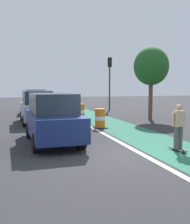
{
  "coord_description": "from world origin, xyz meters",
  "views": [
    {
      "loc": [
        -3.18,
        -8.22,
        2.32
      ],
      "look_at": [
        0.41,
        3.99,
        1.1
      ],
      "focal_mm": 42.93,
      "sensor_mm": 36.0,
      "label": 1
    }
  ],
  "objects_px": {
    "traffic_barrel_far": "(64,105)",
    "parked_suv_second": "(37,107)",
    "parked_suv_third": "(36,101)",
    "traffic_barrel_mid": "(81,112)",
    "street_tree_sidewalk": "(151,67)",
    "parked_suv_nearest": "(53,118)",
    "traffic_barrel_front": "(100,119)",
    "skateboarder_on_lane": "(179,126)",
    "traffic_barrel_back": "(69,107)",
    "traffic_light_corner": "(110,74)"
  },
  "relations": [
    {
      "from": "parked_suv_nearest",
      "to": "traffic_barrel_mid",
      "type": "xyz_separation_m",
      "value": [
        2.91,
        7.33,
        -0.5
      ]
    },
    {
      "from": "traffic_barrel_front",
      "to": "traffic_light_corner",
      "type": "xyz_separation_m",
      "value": [
        4.36,
        10.71,
        2.97
      ]
    },
    {
      "from": "parked_suv_third",
      "to": "traffic_barrel_mid",
      "type": "xyz_separation_m",
      "value": [
        2.67,
        -5.84,
        -0.5
      ]
    },
    {
      "from": "traffic_light_corner",
      "to": "parked_suv_third",
      "type": "bearing_deg",
      "value": -174.44
    },
    {
      "from": "skateboarder_on_lane",
      "to": "traffic_barrel_back",
      "type": "xyz_separation_m",
      "value": [
        -1.22,
        14.49,
        -0.38
      ]
    },
    {
      "from": "skateboarder_on_lane",
      "to": "parked_suv_nearest",
      "type": "distance_m",
      "value": 4.93
    },
    {
      "from": "parked_suv_nearest",
      "to": "traffic_barrel_front",
      "type": "height_order",
      "value": "parked_suv_nearest"
    },
    {
      "from": "traffic_barrel_front",
      "to": "parked_suv_second",
      "type": "bearing_deg",
      "value": 136.17
    },
    {
      "from": "parked_suv_nearest",
      "to": "parked_suv_third",
      "type": "relative_size",
      "value": 0.99
    },
    {
      "from": "parked_suv_third",
      "to": "street_tree_sidewalk",
      "type": "xyz_separation_m",
      "value": [
        7.3,
        -7.37,
        2.63
      ]
    },
    {
      "from": "parked_suv_second",
      "to": "traffic_barrel_back",
      "type": "xyz_separation_m",
      "value": [
        3.08,
        5.54,
        -0.5
      ]
    },
    {
      "from": "traffic_barrel_far",
      "to": "street_tree_sidewalk",
      "type": "distance_m",
      "value": 10.49
    },
    {
      "from": "traffic_barrel_mid",
      "to": "parked_suv_second",
      "type": "bearing_deg",
      "value": -160.43
    },
    {
      "from": "parked_suv_third",
      "to": "traffic_barrel_front",
      "type": "xyz_separation_m",
      "value": [
        2.79,
        -10.01,
        -0.5
      ]
    },
    {
      "from": "traffic_barrel_mid",
      "to": "traffic_barrel_back",
      "type": "height_order",
      "value": "same"
    },
    {
      "from": "parked_suv_second",
      "to": "parked_suv_third",
      "type": "distance_m",
      "value": 6.94
    },
    {
      "from": "street_tree_sidewalk",
      "to": "parked_suv_third",
      "type": "bearing_deg",
      "value": 134.72
    },
    {
      "from": "parked_suv_second",
      "to": "street_tree_sidewalk",
      "type": "xyz_separation_m",
      "value": [
        7.71,
        -0.44,
        2.63
      ]
    },
    {
      "from": "parked_suv_second",
      "to": "street_tree_sidewalk",
      "type": "relative_size",
      "value": 0.93
    },
    {
      "from": "parked_suv_second",
      "to": "street_tree_sidewalk",
      "type": "height_order",
      "value": "street_tree_sidewalk"
    },
    {
      "from": "parked_suv_second",
      "to": "traffic_barrel_far",
      "type": "bearing_deg",
      "value": 69.25
    },
    {
      "from": "traffic_light_corner",
      "to": "street_tree_sidewalk",
      "type": "distance_m",
      "value": 8.07
    },
    {
      "from": "parked_suv_nearest",
      "to": "traffic_barrel_far",
      "type": "distance_m",
      "value": 15.06
    },
    {
      "from": "traffic_barrel_front",
      "to": "traffic_light_corner",
      "type": "relative_size",
      "value": 0.21
    },
    {
      "from": "parked_suv_second",
      "to": "traffic_barrel_back",
      "type": "distance_m",
      "value": 6.36
    },
    {
      "from": "skateboarder_on_lane",
      "to": "parked_suv_second",
      "type": "distance_m",
      "value": 9.92
    },
    {
      "from": "parked_suv_third",
      "to": "parked_suv_second",
      "type": "bearing_deg",
      "value": -93.4
    },
    {
      "from": "traffic_light_corner",
      "to": "street_tree_sidewalk",
      "type": "height_order",
      "value": "traffic_light_corner"
    },
    {
      "from": "traffic_barrel_far",
      "to": "traffic_barrel_back",
      "type": "bearing_deg",
      "value": -92.78
    },
    {
      "from": "skateboarder_on_lane",
      "to": "traffic_barrel_far",
      "type": "xyz_separation_m",
      "value": [
        -1.07,
        17.45,
        -0.38
      ]
    },
    {
      "from": "traffic_barrel_mid",
      "to": "traffic_barrel_back",
      "type": "distance_m",
      "value": 4.45
    },
    {
      "from": "traffic_barrel_front",
      "to": "traffic_barrel_far",
      "type": "relative_size",
      "value": 1.0
    },
    {
      "from": "skateboarder_on_lane",
      "to": "traffic_barrel_mid",
      "type": "distance_m",
      "value": 10.12
    },
    {
      "from": "traffic_barrel_back",
      "to": "parked_suv_nearest",
      "type": "bearing_deg",
      "value": -103.86
    },
    {
      "from": "skateboarder_on_lane",
      "to": "traffic_barrel_far",
      "type": "height_order",
      "value": "skateboarder_on_lane"
    },
    {
      "from": "parked_suv_nearest",
      "to": "traffic_barrel_back",
      "type": "xyz_separation_m",
      "value": [
        2.91,
        11.78,
        -0.5
      ]
    },
    {
      "from": "parked_suv_nearest",
      "to": "traffic_barrel_back",
      "type": "relative_size",
      "value": 4.28
    },
    {
      "from": "parked_suv_second",
      "to": "parked_suv_nearest",
      "type": "bearing_deg",
      "value": -88.41
    },
    {
      "from": "skateboarder_on_lane",
      "to": "street_tree_sidewalk",
      "type": "xyz_separation_m",
      "value": [
        3.42,
        8.5,
        2.76
      ]
    },
    {
      "from": "traffic_barrel_mid",
      "to": "traffic_barrel_far",
      "type": "xyz_separation_m",
      "value": [
        0.14,
        7.41,
        0.0
      ]
    },
    {
      "from": "skateboarder_on_lane",
      "to": "parked_suv_third",
      "type": "bearing_deg",
      "value": 103.75
    },
    {
      "from": "traffic_barrel_front",
      "to": "traffic_barrel_back",
      "type": "xyz_separation_m",
      "value": [
        -0.13,
        8.62,
        0.0
      ]
    },
    {
      "from": "parked_suv_nearest",
      "to": "traffic_barrel_back",
      "type": "distance_m",
      "value": 12.14
    },
    {
      "from": "parked_suv_third",
      "to": "traffic_barrel_far",
      "type": "bearing_deg",
      "value": 29.23
    },
    {
      "from": "traffic_barrel_mid",
      "to": "traffic_light_corner",
      "type": "bearing_deg",
      "value": 55.59
    },
    {
      "from": "street_tree_sidewalk",
      "to": "traffic_barrel_far",
      "type": "bearing_deg",
      "value": 116.66
    },
    {
      "from": "parked_suv_nearest",
      "to": "traffic_barrel_front",
      "type": "xyz_separation_m",
      "value": [
        3.03,
        3.16,
        -0.5
      ]
    },
    {
      "from": "parked_suv_third",
      "to": "street_tree_sidewalk",
      "type": "distance_m",
      "value": 10.71
    },
    {
      "from": "parked_suv_nearest",
      "to": "traffic_barrel_mid",
      "type": "distance_m",
      "value": 7.91
    },
    {
      "from": "traffic_barrel_far",
      "to": "parked_suv_second",
      "type": "bearing_deg",
      "value": -110.75
    }
  ]
}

